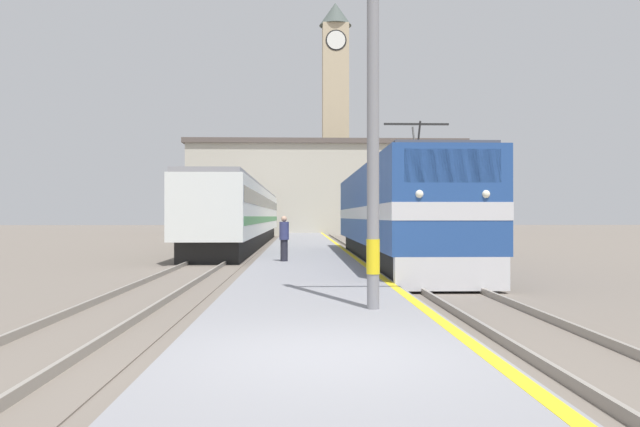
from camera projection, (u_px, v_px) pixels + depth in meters
name	position (u px, v px, depth m)	size (l,w,h in m)	color
ground_plane	(305.00, 248.00, 37.21)	(200.00, 200.00, 0.00)	#70665B
platform	(306.00, 250.00, 32.21)	(3.90, 140.00, 0.28)	gray
rail_track_near	(370.00, 252.00, 32.32)	(2.84, 140.00, 0.16)	#70665B
rail_track_far	(231.00, 252.00, 32.08)	(2.83, 140.00, 0.16)	#70665B
locomotive_train	(394.00, 214.00, 23.96)	(2.92, 18.54, 4.77)	black
passenger_train	(245.00, 214.00, 40.36)	(2.92, 34.58, 3.72)	black
catenary_mast	(381.00, 69.00, 10.75)	(2.67, 0.23, 8.09)	gray
person_on_platform	(284.00, 238.00, 22.16)	(0.34, 0.34, 1.61)	#23232D
clock_tower	(335.00, 112.00, 73.03)	(3.77, 3.77, 26.97)	tan
station_building	(325.00, 188.00, 63.78)	(28.02, 6.87, 9.52)	#B7B2A3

